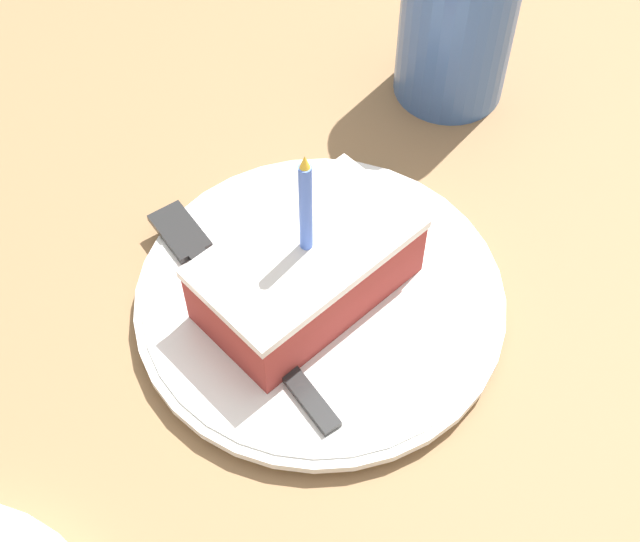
% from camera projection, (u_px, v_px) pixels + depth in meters
% --- Properties ---
extents(ground_plane, '(2.40, 2.40, 0.04)m').
position_uv_depth(ground_plane, '(358.00, 316.00, 0.59)').
color(ground_plane, olive).
rests_on(ground_plane, ground).
extents(plate, '(0.23, 0.23, 0.01)m').
position_uv_depth(plate, '(320.00, 300.00, 0.56)').
color(plate, white).
rests_on(plate, ground_plane).
extents(cake_slice, '(0.08, 0.13, 0.12)m').
position_uv_depth(cake_slice, '(307.00, 269.00, 0.54)').
color(cake_slice, '#99332D').
rests_on(cake_slice, plate).
extents(fork, '(0.20, 0.05, 0.00)m').
position_uv_depth(fork, '(229.00, 295.00, 0.56)').
color(fork, '#262626').
rests_on(fork, plate).
extents(bottle, '(0.08, 0.08, 0.20)m').
position_uv_depth(bottle, '(460.00, 0.00, 0.62)').
color(bottle, '#3F66A5').
rests_on(bottle, ground_plane).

